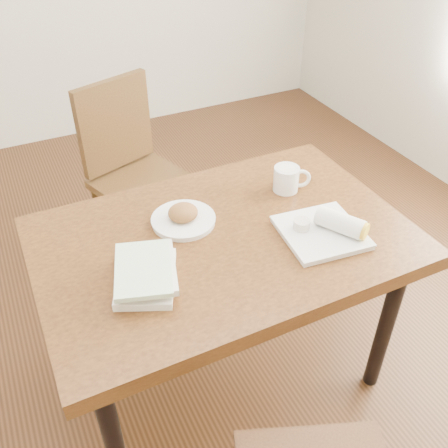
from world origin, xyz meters
name	(u,v)px	position (x,y,z in m)	size (l,w,h in m)	color
ground	(224,370)	(0.00, 0.00, -0.01)	(4.00, 5.00, 0.01)	#472814
table	(224,253)	(0.00, 0.00, 0.67)	(1.28, 0.84, 0.75)	brown
chair_far	(132,165)	(-0.06, 0.93, 0.55)	(0.54, 0.54, 0.95)	#4C3515
plate_scone	(183,217)	(-0.10, 0.13, 0.77)	(0.23, 0.23, 0.07)	white
coffee_mug	(287,178)	(0.34, 0.15, 0.80)	(0.14, 0.10, 0.10)	white
plate_burrito	(327,229)	(0.32, -0.15, 0.78)	(0.30, 0.30, 0.09)	white
book_stack	(146,273)	(-0.31, -0.10, 0.78)	(0.26, 0.30, 0.07)	white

